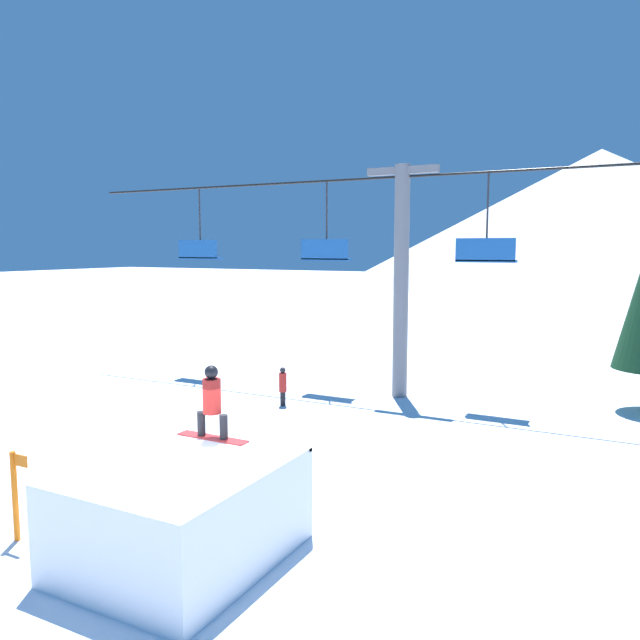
% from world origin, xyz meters
% --- Properties ---
extents(ground_plane, '(220.00, 220.00, 0.00)m').
position_xyz_m(ground_plane, '(0.00, 0.00, 0.00)').
color(ground_plane, white).
extents(mountain_ridge, '(71.53, 71.53, 18.71)m').
position_xyz_m(mountain_ridge, '(0.00, 89.68, 9.35)').
color(mountain_ridge, silver).
rests_on(mountain_ridge, ground_plane).
extents(snow_ramp, '(2.85, 3.40, 1.58)m').
position_xyz_m(snow_ramp, '(0.23, -0.75, 0.79)').
color(snow_ramp, white).
rests_on(snow_ramp, ground_plane).
extents(snowboarder, '(1.40, 0.33, 1.33)m').
position_xyz_m(snowboarder, '(-0.16, 0.56, 2.24)').
color(snowboarder, '#B22D2D').
rests_on(snowboarder, snow_ramp).
extents(chairlift, '(25.86, 0.50, 7.63)m').
position_xyz_m(chairlift, '(-0.60, 11.23, 4.43)').
color(chairlift, slate).
rests_on(chairlift, ground_plane).
extents(trail_marker, '(0.41, 0.10, 1.55)m').
position_xyz_m(trail_marker, '(-2.72, -1.54, 0.83)').
color(trail_marker, orange).
rests_on(trail_marker, ground_plane).
extents(distant_skier, '(0.24, 0.24, 1.23)m').
position_xyz_m(distant_skier, '(-3.41, 8.37, 0.67)').
color(distant_skier, black).
rests_on(distant_skier, ground_plane).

